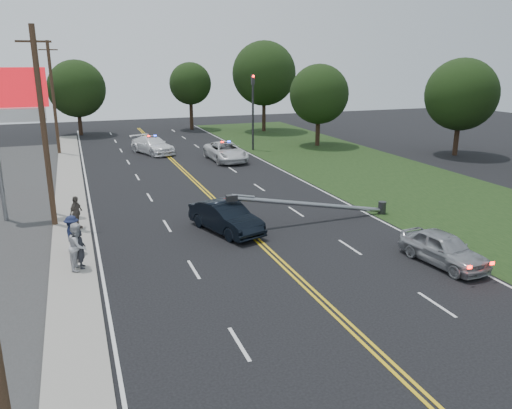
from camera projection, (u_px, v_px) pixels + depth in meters
name	position (u px, v px, depth m)	size (l,w,h in m)	color
ground	(318.00, 297.00, 18.29)	(120.00, 120.00, 0.00)	black
sidewalk	(72.00, 235.00, 24.51)	(1.80, 70.00, 0.12)	gray
grass_verge	(436.00, 196.00, 31.78)	(12.00, 80.00, 0.01)	black
centerline_yellow	(234.00, 218.00, 27.30)	(0.36, 80.00, 0.00)	gold
pylon_sign	(16.00, 107.00, 25.76)	(3.20, 0.35, 8.00)	gray
traffic_signal	(253.00, 106.00, 46.90)	(0.28, 0.41, 7.05)	#2D2D30
fallen_streetlight	(320.00, 205.00, 26.63)	(9.36, 0.44, 1.91)	#2D2D30
utility_pole_mid	(44.00, 129.00, 24.64)	(1.60, 0.28, 10.00)	#382619
utility_pole_far	(53.00, 98.00, 44.47)	(1.60, 0.28, 10.00)	#382619
tree_6	(77.00, 89.00, 56.07)	(6.37, 6.37, 8.41)	black
tree_7	(190.00, 84.00, 60.67)	(5.07, 5.07, 8.11)	black
tree_8	(264.00, 74.00, 58.81)	(7.51, 7.51, 10.56)	black
tree_9	(319.00, 94.00, 49.13)	(5.82, 5.82, 8.01)	black
tree_13	(461.00, 95.00, 43.94)	(6.31, 6.31, 8.57)	black
crashed_sedan	(226.00, 217.00, 25.02)	(1.62, 4.64, 1.53)	black
waiting_sedan	(443.00, 249.00, 21.06)	(1.65, 4.11, 1.40)	#96999D
emergency_a	(226.00, 152.00, 42.75)	(2.61, 5.66, 1.57)	silver
emergency_b	(152.00, 145.00, 46.02)	(2.18, 5.35, 1.55)	white
bystander_a	(81.00, 249.00, 20.36)	(0.60, 0.39, 1.65)	#24252B
bystander_b	(78.00, 246.00, 20.22)	(0.96, 0.74, 1.97)	silver
bystander_c	(72.00, 235.00, 21.90)	(1.12, 0.64, 1.73)	#1B2243
bystander_d	(76.00, 213.00, 25.06)	(1.00, 0.42, 1.71)	#60554C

